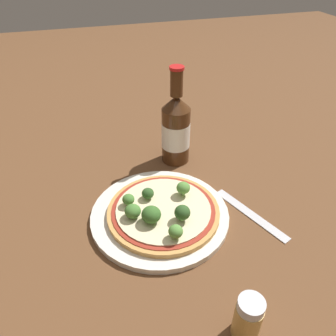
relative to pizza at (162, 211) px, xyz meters
name	(u,v)px	position (x,y,z in m)	size (l,w,h in m)	color
ground_plane	(159,206)	(0.00, 0.04, -0.02)	(3.00, 3.00, 0.00)	brown
plate	(160,215)	(0.00, 0.01, -0.01)	(0.26, 0.26, 0.01)	silver
pizza	(162,211)	(0.00, 0.00, 0.00)	(0.21, 0.21, 0.01)	tan
broccoli_floret_0	(183,188)	(0.05, 0.03, 0.02)	(0.03, 0.03, 0.03)	#89A866
broccoli_floret_1	(175,232)	(0.00, -0.07, 0.02)	(0.02, 0.02, 0.03)	#89A866
broccoli_floret_2	(133,211)	(-0.05, -0.01, 0.02)	(0.03, 0.03, 0.03)	#89A866
broccoli_floret_3	(148,194)	(-0.02, 0.03, 0.02)	(0.02, 0.02, 0.02)	#89A866
broccoli_floret_4	(128,199)	(-0.06, 0.03, 0.02)	(0.02, 0.02, 0.02)	#89A866
broccoli_floret_5	(151,215)	(-0.03, -0.03, 0.02)	(0.03, 0.03, 0.03)	#89A866
broccoli_floret_6	(182,213)	(0.03, -0.04, 0.03)	(0.03, 0.03, 0.03)	#89A866
beer_bottle	(176,129)	(0.08, 0.18, 0.06)	(0.06, 0.06, 0.22)	#472814
pepper_shaker	(248,318)	(0.05, -0.24, 0.02)	(0.04, 0.04, 0.07)	tan
fork	(251,214)	(0.17, -0.04, -0.02)	(0.08, 0.17, 0.00)	silver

